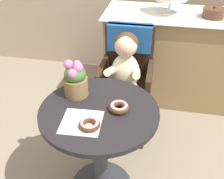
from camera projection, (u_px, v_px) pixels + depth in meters
cafe_table at (100, 136)px, 1.74m from camera, size 0.72×0.72×0.72m
wicker_chair at (127, 65)px, 2.24m from camera, size 0.42×0.45×0.95m
seated_child at (125, 70)px, 2.09m from camera, size 0.27×0.32×0.73m
paper_napkin at (82, 122)px, 1.52m from camera, size 0.23×0.23×0.00m
donut_front at (89, 124)px, 1.48m from camera, size 0.12×0.12×0.04m
donut_mid at (119, 107)px, 1.60m from camera, size 0.12×0.12×0.04m
flower_vase at (75, 80)px, 1.69m from camera, size 0.15×0.15×0.24m
display_counter at (182, 58)px, 2.74m from camera, size 1.56×0.62×0.90m
round_layer_cake at (214, 13)px, 2.40m from camera, size 0.19×0.19×0.11m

